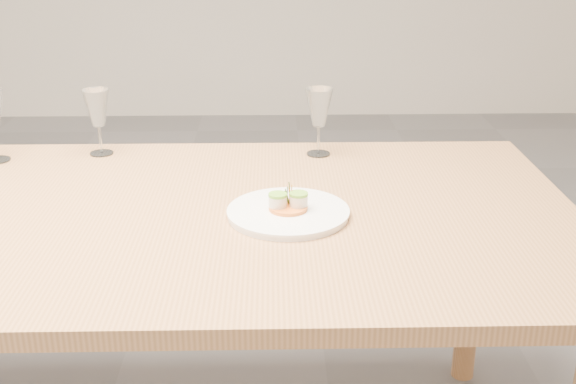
{
  "coord_description": "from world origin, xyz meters",
  "views": [
    {
      "loc": [
        0.5,
        -1.52,
        1.4
      ],
      "look_at": [
        0.53,
        -0.02,
        0.8
      ],
      "focal_mm": 45.0,
      "sensor_mm": 36.0,
      "label": 1
    }
  ],
  "objects_px": {
    "dining_table": "(57,239)",
    "wine_glass_3": "(319,109)",
    "wine_glass_2": "(97,109)",
    "dinner_plate": "(288,211)"
  },
  "relations": [
    {
      "from": "dinner_plate",
      "to": "wine_glass_3",
      "type": "xyz_separation_m",
      "value": [
        0.09,
        0.43,
        0.12
      ]
    },
    {
      "from": "dinner_plate",
      "to": "wine_glass_3",
      "type": "bearing_deg",
      "value": 77.68
    },
    {
      "from": "wine_glass_3",
      "to": "wine_glass_2",
      "type": "bearing_deg",
      "value": 178.23
    },
    {
      "from": "wine_glass_2",
      "to": "dinner_plate",
      "type": "bearing_deg",
      "value": -41.11
    },
    {
      "from": "dining_table",
      "to": "wine_glass_3",
      "type": "distance_m",
      "value": 0.77
    },
    {
      "from": "dinner_plate",
      "to": "wine_glass_2",
      "type": "distance_m",
      "value": 0.69
    },
    {
      "from": "dining_table",
      "to": "wine_glass_3",
      "type": "bearing_deg",
      "value": 31.97
    },
    {
      "from": "dining_table",
      "to": "wine_glass_3",
      "type": "height_order",
      "value": "wine_glass_3"
    },
    {
      "from": "dinner_plate",
      "to": "wine_glass_3",
      "type": "distance_m",
      "value": 0.45
    },
    {
      "from": "wine_glass_2",
      "to": "wine_glass_3",
      "type": "height_order",
      "value": "wine_glass_3"
    }
  ]
}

